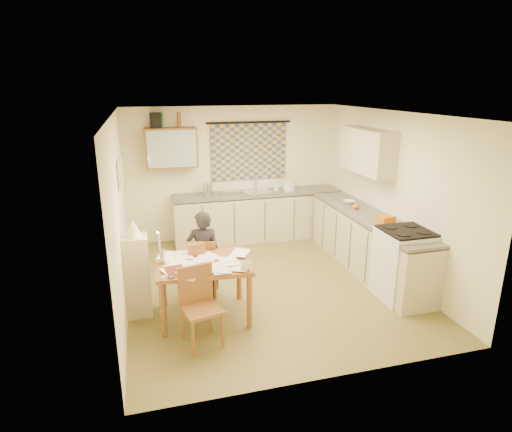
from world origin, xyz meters
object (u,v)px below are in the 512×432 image
object	(u,v)px
stove	(403,264)
counter_right	(367,243)
dining_table	(204,289)
chair_far	(204,277)
person	(203,255)
shelf_stand	(137,276)
counter_back	(260,216)

from	to	relation	value
stove	counter_right	bearing A→B (deg)	90.00
dining_table	counter_right	bearing A→B (deg)	19.24
chair_far	counter_right	bearing A→B (deg)	-160.62
person	shelf_stand	bearing A→B (deg)	26.26
counter_back	dining_table	world-z (taller)	counter_back
dining_table	person	xyz separation A→B (m)	(0.08, 0.54, 0.25)
stove	shelf_stand	world-z (taller)	shelf_stand
chair_far	person	bearing A→B (deg)	100.29
dining_table	counter_back	bearing A→B (deg)	63.97
counter_right	shelf_stand	bearing A→B (deg)	-171.82
counter_right	chair_far	bearing A→B (deg)	-176.04
dining_table	chair_far	bearing A→B (deg)	85.14
stove	dining_table	world-z (taller)	stove
dining_table	person	bearing A→B (deg)	84.82
dining_table	shelf_stand	world-z (taller)	shelf_stand
stove	chair_far	xyz separation A→B (m)	(-2.65, 0.80, -0.23)
counter_right	dining_table	size ratio (longest dim) A/B	2.47
chair_far	person	size ratio (longest dim) A/B	0.68
counter_right	chair_far	size ratio (longest dim) A/B	3.44
person	counter_right	bearing A→B (deg)	-165.35
chair_far	dining_table	bearing A→B (deg)	97.28
counter_back	counter_right	bearing A→B (deg)	-56.39
shelf_stand	counter_back	bearing A→B (deg)	46.02
counter_back	shelf_stand	size ratio (longest dim) A/B	3.07
stove	shelf_stand	distance (m)	3.57
counter_back	shelf_stand	xyz separation A→B (m)	(-2.30, -2.38, 0.09)
counter_back	stove	bearing A→B (deg)	-66.44
counter_back	chair_far	distance (m)	2.49
shelf_stand	dining_table	bearing A→B (deg)	-18.64
chair_far	counter_back	bearing A→B (deg)	-108.93
counter_back	chair_far	bearing A→B (deg)	-124.35
stove	person	world-z (taller)	person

